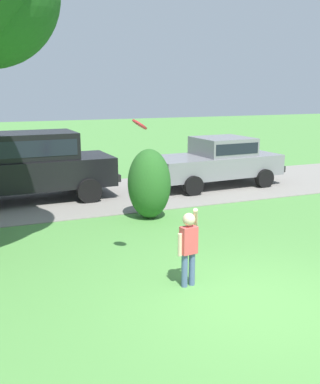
# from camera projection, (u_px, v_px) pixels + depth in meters

# --- Properties ---
(ground_plane) EXTENTS (80.00, 80.00, 0.00)m
(ground_plane) POSITION_uv_depth(u_px,v_px,m) (257.00, 303.00, 6.85)
(ground_plane) COLOR #518E42
(driveway_strip) EXTENTS (28.00, 4.40, 0.02)m
(driveway_strip) POSITION_uv_depth(u_px,v_px,m) (111.00, 195.00, 13.68)
(driveway_strip) COLOR gray
(driveway_strip) RESTS_ON ground
(shrub_centre_left) EXTENTS (1.03, 1.10, 1.69)m
(shrub_centre_left) POSITION_uv_depth(u_px,v_px,m) (149.00, 184.00, 11.15)
(shrub_centre_left) COLOR #286023
(shrub_centre_left) RESTS_ON ground
(parked_sedan) EXTENTS (4.49, 2.28, 1.56)m
(parked_sedan) POSITION_uv_depth(u_px,v_px,m) (217.00, 160.00, 14.84)
(parked_sedan) COLOR gray
(parked_sedan) RESTS_ON ground
(parked_suv) EXTENTS (4.74, 2.19, 1.92)m
(parked_suv) POSITION_uv_depth(u_px,v_px,m) (30.00, 163.00, 12.82)
(parked_suv) COLOR black
(parked_suv) RESTS_ON ground
(child_thrower) EXTENTS (0.44, 0.29, 1.29)m
(child_thrower) POSITION_uv_depth(u_px,v_px,m) (189.00, 243.00, 7.29)
(child_thrower) COLOR #4C608C
(child_thrower) RESTS_ON ground
(frisbee) EXTENTS (0.25, 0.28, 0.18)m
(frisbee) POSITION_uv_depth(u_px,v_px,m) (140.00, 124.00, 7.59)
(frisbee) COLOR red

